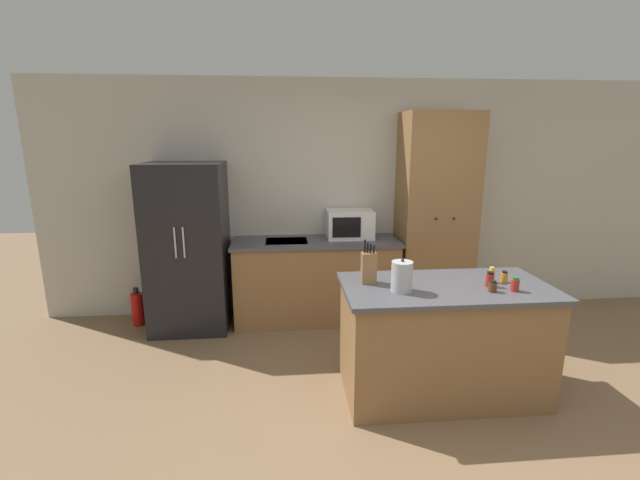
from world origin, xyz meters
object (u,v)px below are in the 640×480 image
at_px(pantry_cabinet, 435,218).
at_px(spice_bottle_pale_salt, 493,286).
at_px(kettle, 402,276).
at_px(fire_extinguisher, 138,308).
at_px(spice_bottle_amber_oil, 504,277).
at_px(microwave, 350,224).
at_px(spice_bottle_tall_dark, 490,280).
at_px(spice_bottle_short_red, 515,285).
at_px(spice_bottle_green_herb, 491,275).
at_px(refrigerator, 188,247).
at_px(knife_block, 369,267).

xyz_separation_m(pantry_cabinet, spice_bottle_pale_salt, (-0.17, -1.69, -0.19)).
distance_m(kettle, fire_extinguisher, 3.02).
bearing_deg(pantry_cabinet, kettle, -116.89).
height_order(spice_bottle_amber_oil, spice_bottle_pale_salt, spice_bottle_amber_oil).
bearing_deg(microwave, spice_bottle_amber_oil, -58.74).
relative_size(pantry_cabinet, spice_bottle_amber_oil, 24.93).
bearing_deg(spice_bottle_pale_salt, spice_bottle_tall_dark, 74.32).
height_order(pantry_cabinet, microwave, pantry_cabinet).
relative_size(microwave, spice_bottle_tall_dark, 4.37).
xyz_separation_m(spice_bottle_short_red, spice_bottle_pale_salt, (-0.17, 0.00, -0.01)).
bearing_deg(kettle, spice_bottle_green_herb, 9.85).
distance_m(pantry_cabinet, microwave, 0.94).
bearing_deg(kettle, spice_bottle_short_red, -5.14).
distance_m(spice_bottle_tall_dark, spice_bottle_green_herb, 0.11).
bearing_deg(spice_bottle_pale_salt, kettle, 173.72).
relative_size(spice_bottle_amber_oil, fire_extinguisher, 0.21).
distance_m(microwave, spice_bottle_amber_oil, 1.84).
bearing_deg(refrigerator, pantry_cabinet, 1.68).
bearing_deg(spice_bottle_amber_oil, spice_bottle_short_red, -96.22).
bearing_deg(pantry_cabinet, refrigerator, -178.32).
distance_m(microwave, spice_bottle_tall_dark, 1.83).
bearing_deg(kettle, refrigerator, 139.83).
distance_m(pantry_cabinet, kettle, 1.82).
bearing_deg(microwave, spice_bottle_tall_dark, -64.24).
relative_size(pantry_cabinet, spice_bottle_green_herb, 18.55).
bearing_deg(microwave, spice_bottle_short_red, -62.15).
xyz_separation_m(refrigerator, spice_bottle_amber_oil, (2.66, -1.42, 0.07)).
distance_m(spice_bottle_amber_oil, spice_bottle_pale_salt, 0.27).
xyz_separation_m(spice_bottle_green_herb, spice_bottle_pale_salt, (-0.09, -0.20, -0.02)).
xyz_separation_m(pantry_cabinet, spice_bottle_amber_oil, (0.02, -1.50, -0.18)).
relative_size(microwave, knife_block, 1.48).
relative_size(spice_bottle_short_red, spice_bottle_green_herb, 0.87).
relative_size(pantry_cabinet, knife_block, 6.66).
bearing_deg(spice_bottle_pale_salt, fire_extinguisher, 151.37).
xyz_separation_m(knife_block, spice_bottle_pale_salt, (0.85, -0.27, -0.09)).
relative_size(microwave, spice_bottle_pale_salt, 5.99).
distance_m(refrigerator, spice_bottle_tall_dark, 2.92).
bearing_deg(fire_extinguisher, microwave, 2.04).
distance_m(microwave, fire_extinguisher, 2.47).
bearing_deg(spice_bottle_green_herb, fire_extinguisher, 154.94).
bearing_deg(refrigerator, spice_bottle_amber_oil, -28.09).
relative_size(refrigerator, microwave, 3.48).
distance_m(spice_bottle_amber_oil, kettle, 0.85).
height_order(spice_bottle_green_herb, kettle, kettle).
height_order(spice_bottle_amber_oil, fire_extinguisher, spice_bottle_amber_oil).
xyz_separation_m(pantry_cabinet, microwave, (-0.93, 0.07, -0.06)).
height_order(microwave, fire_extinguisher, microwave).
relative_size(pantry_cabinet, microwave, 4.49).
relative_size(knife_block, kettle, 1.38).
bearing_deg(spice_bottle_green_herb, spice_bottle_tall_dark, -122.68).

